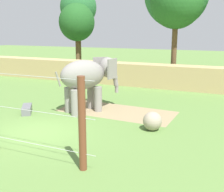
% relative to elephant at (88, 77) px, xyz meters
% --- Properties ---
extents(ground_plane, '(120.00, 120.00, 0.00)m').
position_rel_elephant_xyz_m(ground_plane, '(-0.46, -4.21, -2.08)').
color(ground_plane, '#5B7F3D').
extents(dirt_patch, '(6.96, 3.28, 0.01)m').
position_rel_elephant_xyz_m(dirt_patch, '(1.61, 0.56, -2.08)').
color(dirt_patch, '#937F5B').
rests_on(dirt_patch, ground).
extents(embankment_wall, '(36.00, 1.80, 1.92)m').
position_rel_elephant_xyz_m(embankment_wall, '(-0.46, 8.85, -1.12)').
color(embankment_wall, tan).
rests_on(embankment_wall, ground).
extents(elephant, '(3.05, 3.82, 3.14)m').
position_rel_elephant_xyz_m(elephant, '(0.00, 0.00, 0.00)').
color(elephant, gray).
rests_on(elephant, ground).
extents(enrichment_ball, '(0.92, 0.92, 0.92)m').
position_rel_elephant_xyz_m(enrichment_ball, '(4.46, -1.71, -1.62)').
color(enrichment_ball, gray).
rests_on(enrichment_ball, ground).
extents(feed_trough, '(1.22, 1.43, 0.44)m').
position_rel_elephant_xyz_m(feed_trough, '(-3.07, -1.87, -1.86)').
color(feed_trough, slate).
rests_on(feed_trough, ground).
extents(tree_far_left, '(4.03, 4.03, 7.72)m').
position_rel_elephant_xyz_m(tree_far_left, '(-9.13, 14.14, 3.48)').
color(tree_far_left, brown).
rests_on(tree_far_left, ground).
extents(tree_left_of_centre, '(4.28, 4.28, 9.64)m').
position_rel_elephant_xyz_m(tree_left_of_centre, '(-9.89, 15.87, 5.25)').
color(tree_left_of_centre, brown).
rests_on(tree_left_of_centre, ground).
extents(tree_behind_wall, '(4.58, 4.58, 9.62)m').
position_rel_elephant_xyz_m(tree_behind_wall, '(2.66, 11.22, 5.09)').
color(tree_behind_wall, brown).
rests_on(tree_behind_wall, ground).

